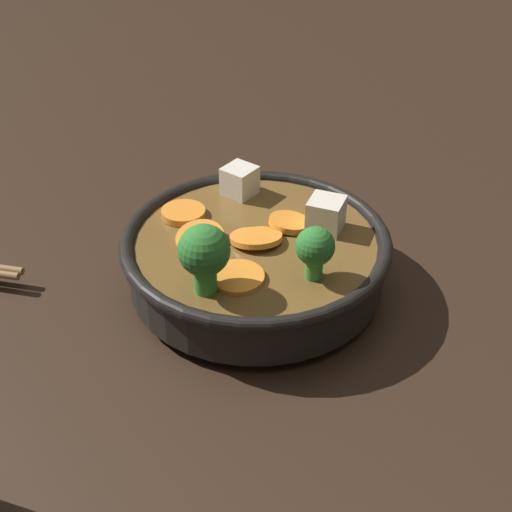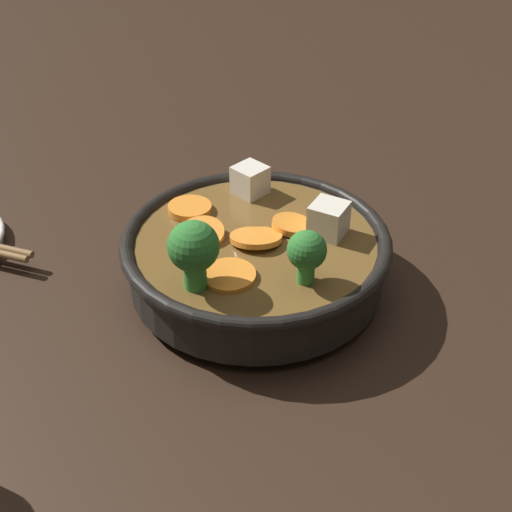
{
  "view_description": "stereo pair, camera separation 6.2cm",
  "coord_description": "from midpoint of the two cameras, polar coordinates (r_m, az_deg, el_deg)",
  "views": [
    {
      "loc": [
        -0.48,
        0.14,
        0.4
      ],
      "look_at": [
        0.0,
        0.0,
        0.04
      ],
      "focal_mm": 50.0,
      "sensor_mm": 36.0,
      "label": 1
    },
    {
      "loc": [
        -0.5,
        0.08,
        0.4
      ],
      "look_at": [
        0.0,
        0.0,
        0.04
      ],
      "focal_mm": 50.0,
      "sensor_mm": 36.0,
      "label": 2
    }
  ],
  "objects": [
    {
      "name": "stirfry_bowl",
      "position": [
        0.62,
        -2.9,
        0.03
      ],
      "size": [
        0.23,
        0.23,
        0.11
      ],
      "color": "black",
      "rests_on": "ground_plane"
    },
    {
      "name": "ground_plane",
      "position": [
        0.64,
        -2.77,
        -2.67
      ],
      "size": [
        3.0,
        3.0,
        0.0
      ],
      "primitive_type": "plane",
      "color": "black"
    }
  ]
}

